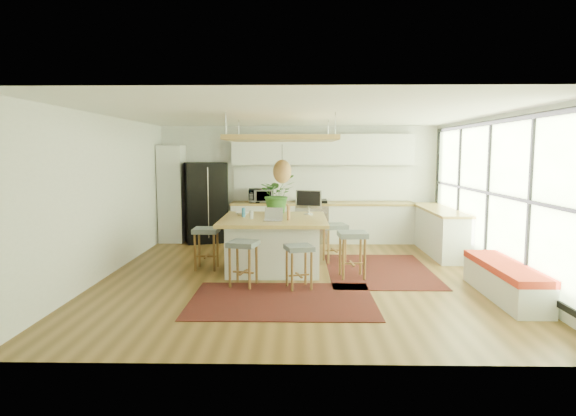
{
  "coord_description": "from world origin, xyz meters",
  "views": [
    {
      "loc": [
        -0.04,
        -8.12,
        2.08
      ],
      "look_at": [
        -0.2,
        0.5,
        1.1
      ],
      "focal_mm": 30.51,
      "sensor_mm": 36.0,
      "label": 1
    }
  ],
  "objects_px": {
    "stool_right_front": "(352,257)",
    "fridge": "(206,202)",
    "microwave": "(261,194)",
    "island_plant": "(278,198)",
    "stool_left_side": "(206,249)",
    "monitor": "(309,201)",
    "laptop": "(273,214)",
    "stool_near_right": "(299,266)",
    "stool_near_left": "(243,264)",
    "stool_right_back": "(334,244)",
    "island": "(274,244)"
  },
  "relations": [
    {
      "from": "monitor",
      "to": "stool_right_back",
      "type": "bearing_deg",
      "value": 34.5
    },
    {
      "from": "fridge",
      "to": "stool_right_front",
      "type": "distance_m",
      "value": 4.51
    },
    {
      "from": "island",
      "to": "microwave",
      "type": "xyz_separation_m",
      "value": [
        -0.42,
        2.68,
        0.65
      ]
    },
    {
      "from": "fridge",
      "to": "stool_right_back",
      "type": "distance_m",
      "value": 3.57
    },
    {
      "from": "monitor",
      "to": "microwave",
      "type": "distance_m",
      "value": 2.46
    },
    {
      "from": "microwave",
      "to": "stool_right_back",
      "type": "bearing_deg",
      "value": -57.6
    },
    {
      "from": "stool_right_back",
      "to": "island_plant",
      "type": "xyz_separation_m",
      "value": [
        -1.08,
        0.06,
        0.87
      ]
    },
    {
      "from": "stool_near_left",
      "to": "island_plant",
      "type": "distance_m",
      "value": 2.05
    },
    {
      "from": "fridge",
      "to": "laptop",
      "type": "height_order",
      "value": "fridge"
    },
    {
      "from": "stool_near_right",
      "to": "fridge",
      "type": "bearing_deg",
      "value": 118.75
    },
    {
      "from": "stool_right_front",
      "to": "fridge",
      "type": "bearing_deg",
      "value": 132.97
    },
    {
      "from": "stool_near_left",
      "to": "stool_right_back",
      "type": "bearing_deg",
      "value": 48.2
    },
    {
      "from": "stool_left_side",
      "to": "stool_near_left",
      "type": "bearing_deg",
      "value": -55.16
    },
    {
      "from": "island",
      "to": "laptop",
      "type": "bearing_deg",
      "value": -89.26
    },
    {
      "from": "laptop",
      "to": "monitor",
      "type": "height_order",
      "value": "monitor"
    },
    {
      "from": "stool_near_right",
      "to": "stool_right_back",
      "type": "relative_size",
      "value": 0.92
    },
    {
      "from": "fridge",
      "to": "island_plant",
      "type": "height_order",
      "value": "fridge"
    },
    {
      "from": "island_plant",
      "to": "stool_near_left",
      "type": "bearing_deg",
      "value": -104.54
    },
    {
      "from": "stool_near_right",
      "to": "stool_left_side",
      "type": "distance_m",
      "value": 2.06
    },
    {
      "from": "stool_right_front",
      "to": "monitor",
      "type": "height_order",
      "value": "monitor"
    },
    {
      "from": "island",
      "to": "stool_left_side",
      "type": "relative_size",
      "value": 2.49
    },
    {
      "from": "stool_right_back",
      "to": "laptop",
      "type": "height_order",
      "value": "laptop"
    },
    {
      "from": "fridge",
      "to": "microwave",
      "type": "distance_m",
      "value": 1.31
    },
    {
      "from": "fridge",
      "to": "microwave",
      "type": "bearing_deg",
      "value": -19.67
    },
    {
      "from": "stool_near_right",
      "to": "island_plant",
      "type": "height_order",
      "value": "island_plant"
    },
    {
      "from": "island_plant",
      "to": "stool_left_side",
      "type": "bearing_deg",
      "value": -151.9
    },
    {
      "from": "stool_left_side",
      "to": "monitor",
      "type": "xyz_separation_m",
      "value": [
        1.83,
        0.46,
        0.83
      ]
    },
    {
      "from": "monitor",
      "to": "fridge",
      "type": "bearing_deg",
      "value": 154.24
    },
    {
      "from": "stool_right_front",
      "to": "island_plant",
      "type": "relative_size",
      "value": 1.04
    },
    {
      "from": "stool_left_side",
      "to": "stool_right_back",
      "type": "bearing_deg",
      "value": 14.55
    },
    {
      "from": "stool_near_left",
      "to": "stool_right_front",
      "type": "height_order",
      "value": "stool_right_front"
    },
    {
      "from": "laptop",
      "to": "island_plant",
      "type": "bearing_deg",
      "value": 93.29
    },
    {
      "from": "stool_left_side",
      "to": "microwave",
      "type": "relative_size",
      "value": 1.3
    },
    {
      "from": "island",
      "to": "island_plant",
      "type": "relative_size",
      "value": 2.48
    },
    {
      "from": "laptop",
      "to": "monitor",
      "type": "relative_size",
      "value": 0.66
    },
    {
      "from": "fridge",
      "to": "monitor",
      "type": "height_order",
      "value": "fridge"
    },
    {
      "from": "fridge",
      "to": "stool_near_left",
      "type": "bearing_deg",
      "value": -90.55
    },
    {
      "from": "monitor",
      "to": "stool_left_side",
      "type": "bearing_deg",
      "value": -148.01
    },
    {
      "from": "fridge",
      "to": "microwave",
      "type": "xyz_separation_m",
      "value": [
        1.29,
        -0.01,
        0.19
      ]
    },
    {
      "from": "laptop",
      "to": "island_plant",
      "type": "xyz_separation_m",
      "value": [
        0.04,
        1.07,
        0.17
      ]
    },
    {
      "from": "island_plant",
      "to": "stool_near_right",
      "type": "bearing_deg",
      "value": -78.11
    },
    {
      "from": "island",
      "to": "laptop",
      "type": "distance_m",
      "value": 0.72
    },
    {
      "from": "stool_right_front",
      "to": "microwave",
      "type": "distance_m",
      "value": 3.78
    },
    {
      "from": "monitor",
      "to": "microwave",
      "type": "xyz_separation_m",
      "value": [
        -1.05,
        2.23,
        -0.07
      ]
    },
    {
      "from": "stool_near_left",
      "to": "monitor",
      "type": "distance_m",
      "value": 2.08
    },
    {
      "from": "stool_left_side",
      "to": "monitor",
      "type": "relative_size",
      "value": 1.48
    },
    {
      "from": "monitor",
      "to": "island_plant",
      "type": "xyz_separation_m",
      "value": [
        -0.58,
        0.21,
        0.03
      ]
    },
    {
      "from": "monitor",
      "to": "laptop",
      "type": "bearing_deg",
      "value": -107.68
    },
    {
      "from": "stool_left_side",
      "to": "laptop",
      "type": "height_order",
      "value": "laptop"
    },
    {
      "from": "stool_left_side",
      "to": "microwave",
      "type": "distance_m",
      "value": 2.9
    }
  ]
}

